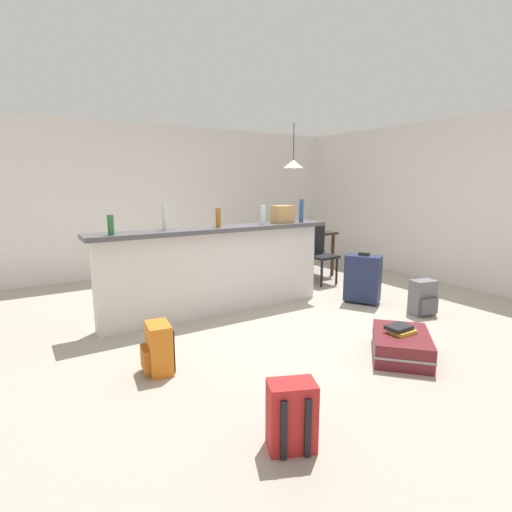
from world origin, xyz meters
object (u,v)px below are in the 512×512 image
at_px(pendant_lamp, 293,164).
at_px(backpack_red, 291,416).
at_px(dining_chair_near_partition, 319,250).
at_px(backpack_orange, 158,349).
at_px(backpack_grey, 423,298).
at_px(suitcase_upright_navy, 363,278).
at_px(bottle_white, 165,217).
at_px(grocery_bag, 283,214).
at_px(bottle_green, 111,225).
at_px(dining_table, 297,237).
at_px(dining_chair_far_side, 279,241).
at_px(book_stack, 400,329).
at_px(bottle_amber, 218,218).
at_px(bottle_clear, 263,215).
at_px(suitcase_flat_maroon, 401,345).
at_px(bottle_blue, 301,211).

height_order(pendant_lamp, backpack_red, pendant_lamp).
distance_m(dining_chair_near_partition, backpack_orange, 3.53).
height_order(backpack_grey, backpack_orange, same).
distance_m(backpack_grey, suitcase_upright_navy, 0.78).
xyz_separation_m(bottle_white, backpack_grey, (2.64, -1.40, -0.99)).
xyz_separation_m(grocery_bag, backpack_grey, (1.08, -1.37, -0.95)).
xyz_separation_m(bottle_green, dining_table, (3.24, 1.17, -0.50)).
bearing_deg(dining_chair_far_side, backpack_orange, -138.61).
height_order(pendant_lamp, book_stack, pendant_lamp).
relative_size(pendant_lamp, backpack_orange, 1.82).
height_order(dining_chair_near_partition, backpack_red, dining_chair_near_partition).
distance_m(dining_table, pendant_lamp, 1.21).
xyz_separation_m(bottle_white, bottle_amber, (0.62, -0.07, -0.04)).
relative_size(bottle_clear, suitcase_flat_maroon, 0.28).
relative_size(pendant_lamp, backpack_grey, 1.82).
bearing_deg(bottle_clear, grocery_bag, 2.26).
bearing_deg(bottle_clear, book_stack, -83.93).
bearing_deg(grocery_bag, backpack_orange, -151.06).
bearing_deg(bottle_white, bottle_amber, -6.06).
xyz_separation_m(bottle_green, backpack_red, (0.45, -2.41, -0.94)).
bearing_deg(backpack_red, backpack_grey, 22.04).
distance_m(bottle_white, suitcase_flat_maroon, 2.73).
height_order(dining_chair_near_partition, pendant_lamp, pendant_lamp).
height_order(dining_table, pendant_lamp, pendant_lamp).
relative_size(bottle_green, bottle_white, 0.69).
height_order(suitcase_upright_navy, backpack_orange, suitcase_upright_navy).
distance_m(bottle_white, backpack_orange, 1.62).
distance_m(bottle_green, dining_chair_far_side, 3.75).
height_order(pendant_lamp, suitcase_upright_navy, pendant_lamp).
bearing_deg(backpack_grey, bottle_blue, 121.40).
height_order(bottle_white, backpack_orange, bottle_white).
bearing_deg(backpack_grey, bottle_clear, 135.75).
relative_size(suitcase_upright_navy, book_stack, 2.78).
xyz_separation_m(grocery_bag, dining_table, (1.08, 1.08, -0.51)).
bearing_deg(dining_chair_near_partition, bottle_green, -169.79).
xyz_separation_m(bottle_green, bottle_amber, (1.22, 0.06, 0.01)).
bearing_deg(backpack_orange, book_stack, -23.23).
xyz_separation_m(bottle_clear, pendant_lamp, (1.34, 1.17, 0.69)).
xyz_separation_m(bottle_white, dining_table, (2.64, 1.04, -0.54)).
height_order(bottle_amber, suitcase_flat_maroon, bottle_amber).
bearing_deg(grocery_bag, dining_table, 44.98).
relative_size(bottle_green, bottle_clear, 0.84).
height_order(bottle_green, dining_table, bottle_green).
xyz_separation_m(grocery_bag, pendant_lamp, (1.03, 1.16, 0.70)).
bearing_deg(bottle_green, bottle_clear, 2.43).
xyz_separation_m(bottle_green, book_stack, (2.06, -1.90, -0.89)).
xyz_separation_m(bottle_amber, backpack_grey, (2.02, -1.34, -0.95)).
distance_m(pendant_lamp, backpack_grey, 3.02).
height_order(dining_chair_near_partition, suitcase_flat_maroon, dining_chair_near_partition).
distance_m(bottle_blue, dining_table, 1.48).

